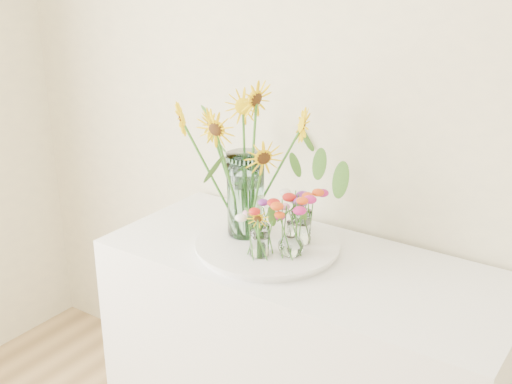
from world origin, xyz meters
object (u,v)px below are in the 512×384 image
(mason_jar, at_px, (246,195))
(small_vase_b, at_px, (291,239))
(tray, at_px, (267,247))
(counter, at_px, (302,371))
(small_vase_c, at_px, (301,227))
(small_vase_a, at_px, (260,241))

(mason_jar, height_order, small_vase_b, mason_jar)
(tray, xyz_separation_m, mason_jar, (-0.11, 0.02, 0.16))
(counter, relative_size, mason_jar, 4.64)
(small_vase_b, bearing_deg, mason_jar, 166.03)
(counter, relative_size, small_vase_c, 11.54)
(counter, distance_m, small_vase_a, 0.55)
(tray, bearing_deg, small_vase_a, -71.19)
(counter, distance_m, mason_jar, 0.67)
(small_vase_a, bearing_deg, small_vase_c, 69.77)
(tray, distance_m, small_vase_b, 0.14)
(small_vase_b, height_order, small_vase_c, small_vase_b)
(small_vase_a, relative_size, small_vase_b, 0.91)
(mason_jar, relative_size, small_vase_a, 2.69)
(counter, xyz_separation_m, small_vase_b, (-0.03, -0.05, 0.54))
(tray, relative_size, mason_jar, 1.57)
(small_vase_a, relative_size, small_vase_c, 0.93)
(small_vase_a, xyz_separation_m, small_vase_b, (0.08, 0.06, 0.01))
(small_vase_c, bearing_deg, counter, -45.19)
(small_vase_a, bearing_deg, tray, 108.81)
(tray, bearing_deg, small_vase_b, -16.56)
(small_vase_b, bearing_deg, tray, 163.44)
(mason_jar, relative_size, small_vase_c, 2.49)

